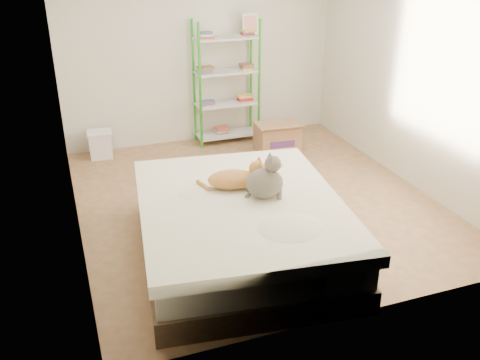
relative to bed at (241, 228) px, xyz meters
name	(u,v)px	position (x,y,z in m)	size (l,w,h in m)	color
room	(256,86)	(0.53, 1.00, 1.02)	(3.81, 4.21, 2.61)	tan
bed	(241,228)	(0.00, 0.00, 0.00)	(2.03, 2.42, 0.56)	brown
orange_cat	(232,177)	(0.02, 0.27, 0.39)	(0.54, 0.29, 0.22)	gold
grey_cat	(265,177)	(0.22, -0.01, 0.48)	(0.30, 0.35, 0.40)	#635B4E
shelf_unit	(227,82)	(0.84, 2.89, 0.58)	(0.91, 0.36, 1.74)	green
cardboard_box	(277,138)	(1.33, 2.25, -0.09)	(0.58, 0.56, 0.45)	tan
white_bin	(101,144)	(-0.94, 2.85, -0.10)	(0.34, 0.30, 0.36)	white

